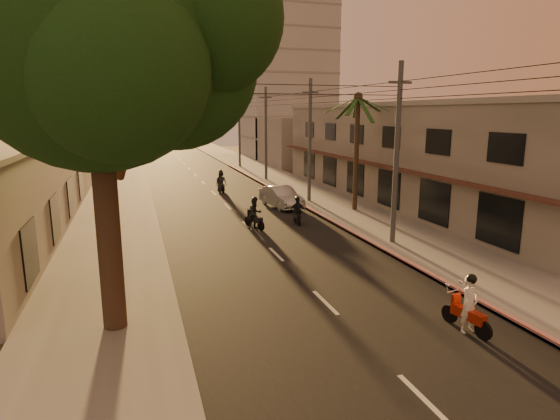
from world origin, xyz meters
The scene contains 18 objects.
ground centered at (0.00, 0.00, 0.00)m, with size 160.00×160.00×0.00m, color #383023.
road centered at (0.00, 20.00, 0.01)m, with size 10.00×140.00×0.02m, color black.
sidewalk_right centered at (7.50, 20.00, 0.06)m, with size 5.00×140.00×0.12m, color slate.
sidewalk_left centered at (-7.50, 20.00, 0.06)m, with size 5.00×140.00×0.12m, color slate.
curb_stripe centered at (5.10, 15.00, 0.10)m, with size 0.20×60.00×0.20m, color red.
shophouse_row centered at (13.95, 18.00, 3.65)m, with size 8.80×34.20×7.30m.
distant_tower centered at (16.00, 56.00, 14.00)m, with size 12.10×12.10×28.00m.
broadleaf_tree centered at (-6.61, 2.14, 8.48)m, with size 9.60×8.70×12.10m.
palm_tree centered at (8.00, 16.00, 7.15)m, with size 5.00×5.00×8.20m.
utility_poles centered at (6.20, 20.00, 6.54)m, with size 1.20×48.26×9.00m.
filler_right centered at (14.00, 45.00, 3.00)m, with size 8.00×14.00×6.00m, color gray.
filler_left_near centered at (-14.00, 34.00, 2.20)m, with size 8.00×14.00×4.40m, color gray.
filler_left_far centered at (-14.00, 52.00, 3.50)m, with size 8.00×14.00×7.00m, color gray.
scooter_red centered at (3.29, -1.33, 0.82)m, with size 0.84×1.89×1.86m.
scooter_mid_a centered at (0.29, 13.19, 0.86)m, with size 1.29×1.84×1.89m.
scooter_mid_b centered at (3.01, 13.60, 0.76)m, with size 1.04×1.71×1.69m.
scooter_far_a centered at (0.67, 26.28, 0.85)m, with size 0.97×1.94×1.91m.
parked_car centered at (3.61, 18.75, 0.74)m, with size 2.22×4.68×1.48m, color #A6A9AE.
Camera 1 is at (-6.12, -12.32, 6.59)m, focal length 30.00 mm.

